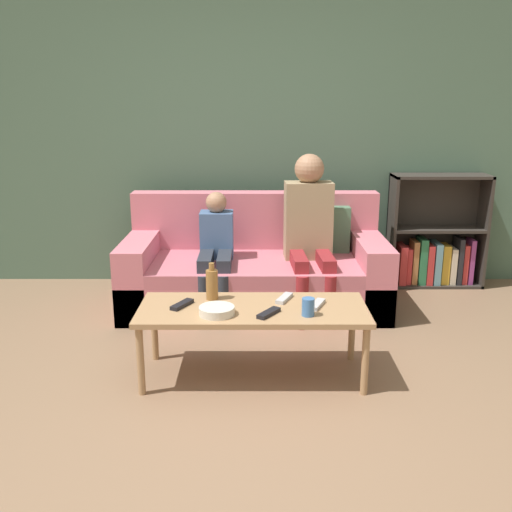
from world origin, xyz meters
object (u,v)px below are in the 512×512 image
Objects in this scene: cup_near at (310,307)px; tv_remote_1 at (184,304)px; bookshelf at (435,245)px; tv_remote_0 at (271,313)px; couch at (258,271)px; tv_remote_2 at (319,304)px; person_adult at (311,224)px; snack_bowl at (219,311)px; tv_remote_3 at (286,298)px; coffee_table at (255,314)px; person_child at (218,247)px; bottle at (214,284)px.

cup_near reaches higher than tv_remote_1.
bookshelf reaches higher than cup_near.
cup_near reaches higher than tv_remote_0.
tv_remote_2 is at bearing -73.80° from couch.
snack_bowl is at bearing -119.01° from person_adult.
couch is 11.24× the size of tv_remote_3.
tv_remote_2 is (0.36, 0.01, 0.05)m from coffee_table.
person_adult is 0.72m from person_child.
bottle reaches higher than tv_remote_3.
couch is at bearing 98.94° from tv_remote_1.
tv_remote_0 is 0.86× the size of snack_bowl.
tv_remote_1 is at bearing -97.10° from person_child.
tv_remote_1 is at bearing 178.17° from coffee_table.
cup_near is 0.60m from bottle.
tv_remote_1 is 0.76m from tv_remote_2.
cup_near is (0.30, -0.13, 0.09)m from coffee_table.
tv_remote_1 is (-0.12, -1.06, -0.06)m from person_child.
person_child is 1.24m from tv_remote_2.
snack_bowl is 0.26m from bottle.
person_child is at bearing -160.40° from bookshelf.
tv_remote_2 is 0.62m from bottle.
tv_remote_3 is (0.18, 0.12, 0.05)m from coffee_table.
person_child is at bearing 139.08° from tv_remote_3.
person_adult is 1.13m from tv_remote_2.
cup_near is 0.57× the size of tv_remote_1.
tv_remote_1 reaches higher than coffee_table.
bookshelf is at bearing 72.95° from tv_remote_3.
person_child reaches higher than tv_remote_2.
tv_remote_1 is 0.98× the size of tv_remote_3.
bookshelf is 5.44× the size of tv_remote_2.
person_adult is at bearing 69.77° from coffee_table.
bottle is (-0.54, 0.26, 0.04)m from cup_near.
tv_remote_0 is at bearing -131.13° from tv_remote_2.
bookshelf reaches higher than snack_bowl.
person_child is at bearing 115.74° from cup_near.
coffee_table is 0.22m from tv_remote_3.
tv_remote_0 is (0.09, -0.12, 0.05)m from coffee_table.
person_child reaches higher than cup_near.
tv_remote_0 is at bearing -128.28° from bookshelf.
tv_remote_1 is at bearing 168.53° from cup_near.
snack_bowl is (-0.20, -0.11, 0.06)m from coffee_table.
person_child is (-0.30, -0.14, 0.22)m from couch.
bookshelf is at bearing 48.19° from coffee_table.
coffee_table is at bearing 160.07° from tv_remote_0.
tv_remote_0 is at bearing 12.98° from tv_remote_1.
bookshelf is (1.52, 0.51, 0.08)m from couch.
snack_bowl is (0.20, -0.13, 0.01)m from tv_remote_1.
person_child reaches higher than tv_remote_1.
tv_remote_2 is at bearing 65.66° from cup_near.
tv_remote_3 is at bearing -2.37° from bottle.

